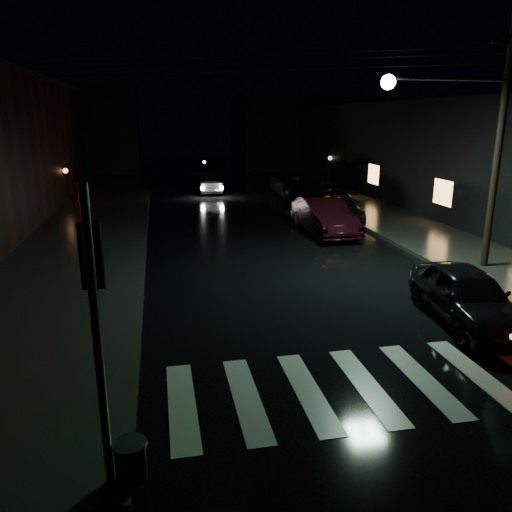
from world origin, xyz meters
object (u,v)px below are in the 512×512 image
parked_car_a (466,295)px  parked_car_d (298,185)px  oncoming_car (211,183)px  parked_car_b (324,216)px  parked_car_c (335,207)px

parked_car_a → parked_car_d: 20.93m
parked_car_a → oncoming_car: bearing=106.2°
parked_car_b → parked_car_d: size_ratio=0.82×
parked_car_c → parked_car_d: parked_car_d is taller
parked_car_a → parked_car_d: parked_car_d is taller
parked_car_b → oncoming_car: parked_car_b is taller
parked_car_a → parked_car_b: (-0.34, 10.28, 0.08)m
parked_car_c → parked_car_d: bearing=94.4°
parked_car_c → oncoming_car: 12.14m
parked_car_a → parked_car_c: size_ratio=0.83×
parked_car_b → parked_car_c: 3.01m
parked_car_c → parked_car_d: (0.31, 7.98, 0.08)m
parked_car_b → oncoming_car: (-3.58, 13.64, -0.13)m
parked_car_d → oncoming_car: 6.19m
oncoming_car → parked_car_a: bearing=104.0°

